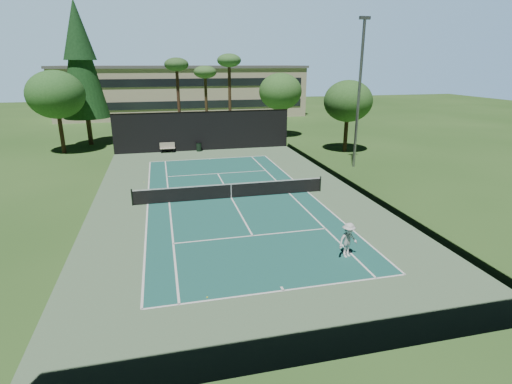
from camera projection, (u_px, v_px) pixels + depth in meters
ground at (231, 198)px, 26.97m from camera, size 160.00×160.00×0.00m
apron_slab at (231, 198)px, 26.97m from camera, size 18.00×32.00×0.01m
court_surface at (231, 198)px, 26.96m from camera, size 10.97×23.77×0.01m
court_lines at (231, 198)px, 26.96m from camera, size 11.07×23.87×0.01m
tennis_net at (231, 190)px, 26.80m from camera, size 12.90×0.10×1.10m
fence at (231, 169)px, 26.41m from camera, size 18.04×32.05×4.03m
player at (348, 240)px, 18.56m from camera, size 1.24×0.96×1.70m
tennis_ball_a at (207, 297)px, 15.48m from camera, size 0.07×0.07×0.07m
tennis_ball_b at (203, 186)px, 29.39m from camera, size 0.07×0.07×0.07m
tennis_ball_c at (263, 184)px, 29.89m from camera, size 0.07×0.07×0.07m
tennis_ball_d at (144, 182)px, 30.48m from camera, size 0.06×0.06×0.06m
park_bench at (167, 147)px, 40.51m from camera, size 1.50×0.45×1.02m
trash_bin at (199, 147)px, 41.11m from camera, size 0.56×0.56×0.95m
pine_tree at (80, 54)px, 41.72m from camera, size 4.80×4.80×15.00m
palm_a at (177, 68)px, 46.21m from camera, size 2.80×2.80×9.32m
palm_b at (205, 74)px, 49.09m from camera, size 2.80×2.80×8.42m
palm_c at (229, 64)px, 46.48m from camera, size 2.80×2.80×9.77m
decid_tree_a at (280, 92)px, 47.87m from camera, size 5.12×5.12×7.62m
decid_tree_b at (348, 101)px, 39.61m from camera, size 4.80×4.80×7.14m
decid_tree_c at (56, 95)px, 38.74m from camera, size 5.44×5.44×8.09m
campus_building at (184, 91)px, 68.21m from camera, size 40.50×12.50×8.30m
light_pole at (359, 91)px, 33.19m from camera, size 0.90×0.25×12.22m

